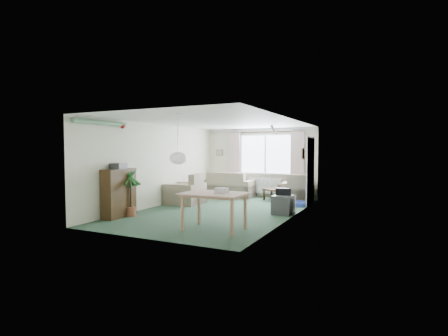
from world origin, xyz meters
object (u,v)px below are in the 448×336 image
at_px(sofa, 229,184).
at_px(houseplant, 131,192).
at_px(armchair_left, 185,189).
at_px(pet_bed, 296,204).
at_px(bookshelf, 119,193).
at_px(tv_cube, 283,205).
at_px(dining_table, 214,212).
at_px(coffee_table, 276,195).
at_px(armchair_corner, 298,188).

relative_size(sofa, houseplant, 1.42).
distance_m(armchair_left, pet_bed, 3.36).
distance_m(sofa, bookshelf, 4.67).
distance_m(houseplant, tv_cube, 3.87).
xyz_separation_m(sofa, bookshelf, (-0.87, -4.58, 0.16)).
height_order(sofa, pet_bed, sofa).
height_order(dining_table, pet_bed, dining_table).
relative_size(armchair_left, houseplant, 0.84).
height_order(sofa, armchair_left, armchair_left).
bearing_deg(bookshelf, pet_bed, 41.82).
relative_size(coffee_table, tv_cube, 1.58).
relative_size(armchair_corner, coffee_table, 1.16).
bearing_deg(bookshelf, coffee_table, 54.08).
bearing_deg(armchair_left, dining_table, 38.98).
distance_m(armchair_corner, houseplant, 5.35).
xyz_separation_m(sofa, dining_table, (1.88, -4.80, -0.06)).
bearing_deg(coffee_table, dining_table, -89.04).
distance_m(dining_table, tv_cube, 2.47).
bearing_deg(bookshelf, houseplant, 44.24).
relative_size(houseplant, pet_bed, 1.97).
bearing_deg(houseplant, dining_table, -9.52).
bearing_deg(sofa, bookshelf, 76.82).
bearing_deg(armchair_corner, bookshelf, 44.82).
bearing_deg(armchair_corner, sofa, -9.73).
relative_size(sofa, armchair_left, 1.69).
bearing_deg(tv_cube, pet_bed, 95.09).
xyz_separation_m(armchair_corner, bookshelf, (-3.32, -4.56, 0.16)).
bearing_deg(bookshelf, armchair_corner, 49.85).
bearing_deg(coffee_table, armchair_left, -142.12).
bearing_deg(armchair_corner, coffee_table, 12.10).
xyz_separation_m(armchair_corner, houseplant, (-3.12, -4.34, 0.17)).
xyz_separation_m(armchair_left, houseplant, (-0.15, -2.28, 0.15)).
height_order(bookshelf, tv_cube, bookshelf).
bearing_deg(dining_table, sofa, 111.38).
relative_size(sofa, pet_bed, 2.80).
xyz_separation_m(coffee_table, pet_bed, (0.82, -0.70, -0.13)).
xyz_separation_m(houseplant, dining_table, (2.56, -0.43, -0.24)).
height_order(houseplant, tv_cube, houseplant).
bearing_deg(tv_cube, dining_table, -105.61).
height_order(coffee_table, bookshelf, bookshelf).
distance_m(bookshelf, tv_cube, 4.14).
xyz_separation_m(coffee_table, dining_table, (0.08, -4.52, 0.18)).
height_order(coffee_table, houseplant, houseplant).
distance_m(sofa, armchair_left, 2.15).
bearing_deg(coffee_table, bookshelf, -121.81).
xyz_separation_m(sofa, armchair_left, (-0.53, -2.09, 0.03)).
relative_size(armchair_corner, tv_cube, 1.83).
distance_m(bookshelf, dining_table, 2.76).
distance_m(coffee_table, dining_table, 4.53).
relative_size(houseplant, dining_table, 1.02).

